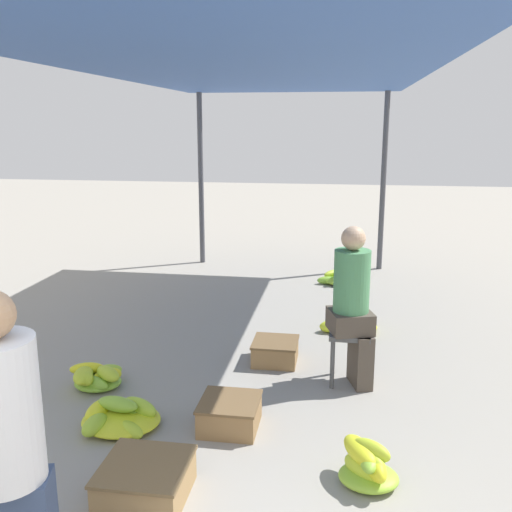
{
  "coord_description": "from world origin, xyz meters",
  "views": [
    {
      "loc": [
        0.83,
        -1.11,
        2.18
      ],
      "look_at": [
        0.0,
        4.2,
        0.92
      ],
      "focal_mm": 40.0,
      "sensor_mm": 36.0,
      "label": 1
    }
  ],
  "objects_px": {
    "vendor_seated": "(353,303)",
    "banana_pile_right_1": "(352,324)",
    "banana_pile_left_0": "(120,416)",
    "banana_pile_right_0": "(368,465)",
    "crate_near": "(145,481)",
    "crate_far": "(275,351)",
    "vendor_foreground": "(5,461)",
    "crate_mid": "(230,414)",
    "banana_pile_left_1": "(97,377)",
    "banana_pile_right_2": "(339,278)",
    "stool": "(349,342)"
  },
  "relations": [
    {
      "from": "stool",
      "to": "banana_pile_right_2",
      "type": "bearing_deg",
      "value": 92.11
    },
    {
      "from": "vendor_seated",
      "to": "banana_pile_right_2",
      "type": "distance_m",
      "value": 3.21
    },
    {
      "from": "banana_pile_right_2",
      "to": "crate_far",
      "type": "distance_m",
      "value": 2.86
    },
    {
      "from": "banana_pile_left_1",
      "to": "banana_pile_right_2",
      "type": "relative_size",
      "value": 0.88
    },
    {
      "from": "banana_pile_right_2",
      "to": "crate_mid",
      "type": "distance_m",
      "value": 4.1
    },
    {
      "from": "vendor_seated",
      "to": "banana_pile_right_1",
      "type": "xyz_separation_m",
      "value": [
        0.02,
        1.28,
        -0.64
      ]
    },
    {
      "from": "banana_pile_left_0",
      "to": "banana_pile_right_0",
      "type": "xyz_separation_m",
      "value": [
        1.77,
        -0.43,
        0.06
      ]
    },
    {
      "from": "banana_pile_left_0",
      "to": "crate_near",
      "type": "distance_m",
      "value": 0.9
    },
    {
      "from": "stool",
      "to": "crate_far",
      "type": "bearing_deg",
      "value": 153.96
    },
    {
      "from": "banana_pile_left_0",
      "to": "banana_pile_right_2",
      "type": "bearing_deg",
      "value": 69.51
    },
    {
      "from": "vendor_foreground",
      "to": "crate_far",
      "type": "distance_m",
      "value": 3.18
    },
    {
      "from": "banana_pile_left_1",
      "to": "crate_near",
      "type": "height_order",
      "value": "crate_near"
    },
    {
      "from": "stool",
      "to": "banana_pile_right_1",
      "type": "distance_m",
      "value": 1.31
    },
    {
      "from": "banana_pile_right_1",
      "to": "crate_far",
      "type": "height_order",
      "value": "banana_pile_right_1"
    },
    {
      "from": "banana_pile_right_0",
      "to": "crate_mid",
      "type": "distance_m",
      "value": 1.11
    },
    {
      "from": "stool",
      "to": "crate_near",
      "type": "bearing_deg",
      "value": -123.99
    },
    {
      "from": "stool",
      "to": "banana_pile_left_1",
      "type": "height_order",
      "value": "stool"
    },
    {
      "from": "vendor_seated",
      "to": "banana_pile_right_1",
      "type": "relative_size",
      "value": 2.18
    },
    {
      "from": "vendor_foreground",
      "to": "stool",
      "type": "distance_m",
      "value": 3.07
    },
    {
      "from": "banana_pile_left_1",
      "to": "banana_pile_right_2",
      "type": "distance_m",
      "value": 4.08
    },
    {
      "from": "crate_far",
      "to": "vendor_foreground",
      "type": "bearing_deg",
      "value": -104.44
    },
    {
      "from": "banana_pile_right_0",
      "to": "crate_far",
      "type": "relative_size",
      "value": 0.99
    },
    {
      "from": "stool",
      "to": "banana_pile_right_0",
      "type": "bearing_deg",
      "value": -85.36
    },
    {
      "from": "banana_pile_right_0",
      "to": "banana_pile_right_2",
      "type": "height_order",
      "value": "banana_pile_right_0"
    },
    {
      "from": "banana_pile_left_1",
      "to": "banana_pile_right_0",
      "type": "xyz_separation_m",
      "value": [
        2.2,
        -0.98,
        0.04
      ]
    },
    {
      "from": "vendor_foreground",
      "to": "crate_near",
      "type": "xyz_separation_m",
      "value": [
        0.25,
        0.91,
        -0.69
      ]
    },
    {
      "from": "banana_pile_left_0",
      "to": "banana_pile_right_1",
      "type": "xyz_separation_m",
      "value": [
        1.7,
        2.27,
        0.0
      ]
    },
    {
      "from": "vendor_seated",
      "to": "crate_near",
      "type": "xyz_separation_m",
      "value": [
        -1.21,
        -1.76,
        -0.61
      ]
    },
    {
      "from": "banana_pile_right_0",
      "to": "banana_pile_right_2",
      "type": "bearing_deg",
      "value": 92.91
    },
    {
      "from": "banana_pile_right_2",
      "to": "crate_near",
      "type": "distance_m",
      "value": 5.01
    },
    {
      "from": "banana_pile_right_1",
      "to": "banana_pile_left_0",
      "type": "bearing_deg",
      "value": -126.82
    },
    {
      "from": "banana_pile_right_0",
      "to": "vendor_foreground",
      "type": "bearing_deg",
      "value": -141.39
    },
    {
      "from": "stool",
      "to": "crate_mid",
      "type": "distance_m",
      "value": 1.27
    },
    {
      "from": "vendor_foreground",
      "to": "stool",
      "type": "height_order",
      "value": "vendor_foreground"
    },
    {
      "from": "vendor_foreground",
      "to": "vendor_seated",
      "type": "relative_size",
      "value": 1.13
    },
    {
      "from": "stool",
      "to": "banana_pile_left_0",
      "type": "height_order",
      "value": "stool"
    },
    {
      "from": "stool",
      "to": "banana_pile_right_2",
      "type": "xyz_separation_m",
      "value": [
        -0.12,
        3.13,
        -0.29
      ]
    },
    {
      "from": "banana_pile_left_1",
      "to": "banana_pile_right_2",
      "type": "xyz_separation_m",
      "value": [
        1.97,
        3.58,
        -0.02
      ]
    },
    {
      "from": "banana_pile_right_0",
      "to": "crate_mid",
      "type": "relative_size",
      "value": 0.96
    },
    {
      "from": "stool",
      "to": "banana_pile_left_1",
      "type": "relative_size",
      "value": 0.87
    },
    {
      "from": "crate_far",
      "to": "banana_pile_right_1",
      "type": "bearing_deg",
      "value": 53.01
    },
    {
      "from": "stool",
      "to": "banana_pile_left_1",
      "type": "distance_m",
      "value": 2.15
    },
    {
      "from": "banana_pile_left_1",
      "to": "vendor_seated",
      "type": "bearing_deg",
      "value": 11.76
    },
    {
      "from": "banana_pile_right_1",
      "to": "crate_mid",
      "type": "height_order",
      "value": "banana_pile_right_1"
    },
    {
      "from": "banana_pile_right_0",
      "to": "crate_far",
      "type": "distance_m",
      "value": 1.93
    },
    {
      "from": "vendor_foreground",
      "to": "banana_pile_left_1",
      "type": "xyz_separation_m",
      "value": [
        -0.64,
        2.23,
        -0.71
      ]
    },
    {
      "from": "stool",
      "to": "banana_pile_right_0",
      "type": "xyz_separation_m",
      "value": [
        0.12,
        -1.43,
        -0.24
      ]
    },
    {
      "from": "vendor_foreground",
      "to": "banana_pile_right_1",
      "type": "relative_size",
      "value": 2.47
    },
    {
      "from": "vendor_foreground",
      "to": "vendor_seated",
      "type": "xyz_separation_m",
      "value": [
        1.47,
        2.67,
        -0.08
      ]
    },
    {
      "from": "banana_pile_left_1",
      "to": "crate_far",
      "type": "distance_m",
      "value": 1.61
    }
  ]
}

